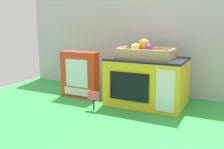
# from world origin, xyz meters

# --- Properties ---
(ground_plane) EXTENTS (1.70, 1.70, 0.00)m
(ground_plane) POSITION_xyz_m (0.00, 0.00, 0.00)
(ground_plane) COLOR green
(ground_plane) RESTS_ON ground
(display_back_panel) EXTENTS (1.61, 0.03, 0.63)m
(display_back_panel) POSITION_xyz_m (0.00, 0.28, 0.32)
(display_back_panel) COLOR #B7BABF
(display_back_panel) RESTS_ON ground
(toy_microwave) EXTENTS (0.42, 0.29, 0.26)m
(toy_microwave) POSITION_xyz_m (0.19, 0.04, 0.13)
(toy_microwave) COLOR yellow
(toy_microwave) RESTS_ON ground
(food_groups_crate) EXTENTS (0.30, 0.21, 0.10)m
(food_groups_crate) POSITION_xyz_m (0.17, 0.06, 0.29)
(food_groups_crate) COLOR tan
(food_groups_crate) RESTS_ON toy_microwave
(cookie_set_box) EXTENTS (0.24, 0.07, 0.28)m
(cookie_set_box) POSITION_xyz_m (-0.22, -0.01, 0.14)
(cookie_set_box) COLOR red
(cookie_set_box) RESTS_ON ground
(price_sign) EXTENTS (0.07, 0.01, 0.10)m
(price_sign) POSITION_xyz_m (-0.02, -0.19, 0.07)
(price_sign) COLOR black
(price_sign) RESTS_ON ground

